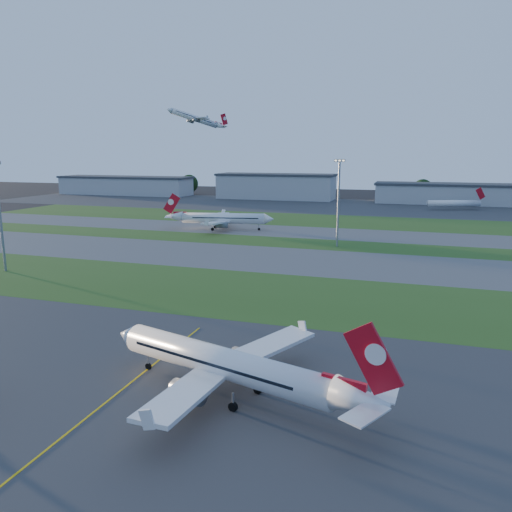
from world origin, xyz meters
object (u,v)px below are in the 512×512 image
at_px(light_mast_centre, 338,197).
at_px(mini_jet_near, 454,203).
at_px(airliner_taxiing, 222,219).
at_px(airliner_parked, 225,364).

bearing_deg(light_mast_centre, mini_jet_near, 71.05).
bearing_deg(light_mast_centre, airliner_taxiing, 155.42).
xyz_separation_m(airliner_parked, airliner_taxiing, (-47.13, 118.32, 0.27)).
bearing_deg(mini_jet_near, airliner_taxiing, -153.01).
bearing_deg(airliner_taxiing, mini_jet_near, -142.64).
distance_m(airliner_parked, light_mast_centre, 98.36).
distance_m(airliner_taxiing, mini_jet_near, 127.68).
height_order(airliner_taxiing, light_mast_centre, light_mast_centre).
bearing_deg(airliner_parked, light_mast_centre, 107.41).
bearing_deg(airliner_taxiing, airliner_parked, 100.72).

